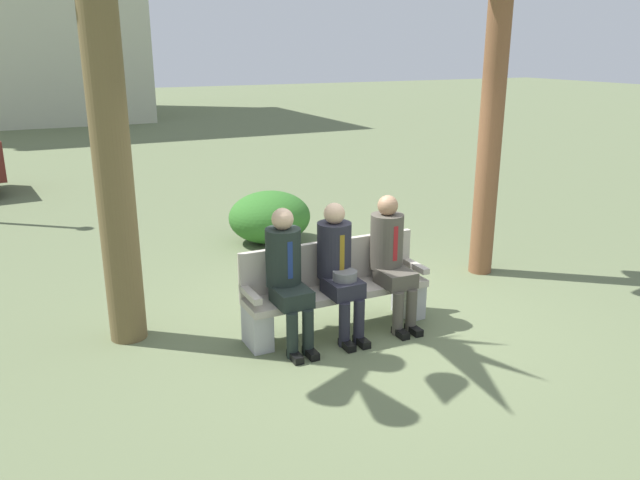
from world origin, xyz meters
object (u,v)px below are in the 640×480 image
Objects in this scene: seated_man_left at (287,271)px; seated_man_right at (391,254)px; shrub_near_bench at (270,217)px; park_bench at (335,289)px; seated_man_middle at (338,264)px.

seated_man_left is 1.00× the size of seated_man_right.
shrub_near_bench is at bearing 71.29° from seated_man_left.
park_bench is 0.68m from seated_man_right.
park_bench is 0.67m from seated_man_left.
shrub_near_bench is at bearing 80.65° from park_bench.
seated_man_left is 1.15m from seated_man_right.
seated_man_middle is 0.99× the size of seated_man_right.
seated_man_right is at bearing -88.71° from shrub_near_bench.
seated_man_left is at bearing 179.31° from seated_man_middle.
seated_man_left reaches higher than seated_man_middle.
seated_man_right reaches higher than park_bench.
seated_man_left is 0.55m from seated_man_middle.
seated_man_left is 1.11× the size of shrub_near_bench.
park_bench is at bearing 77.28° from seated_man_middle.
seated_man_middle is at bearing -179.34° from seated_man_right.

